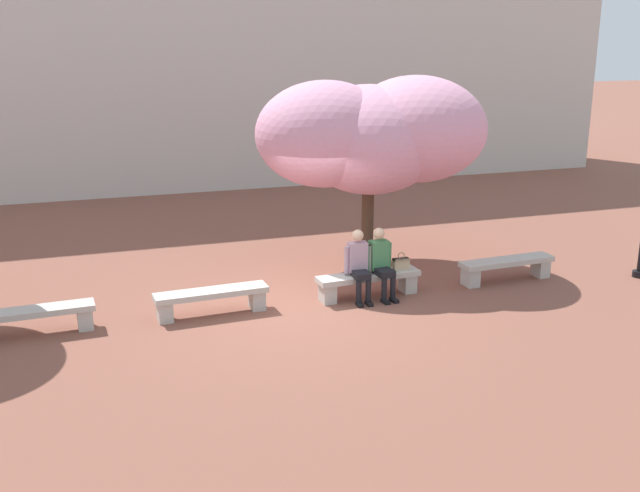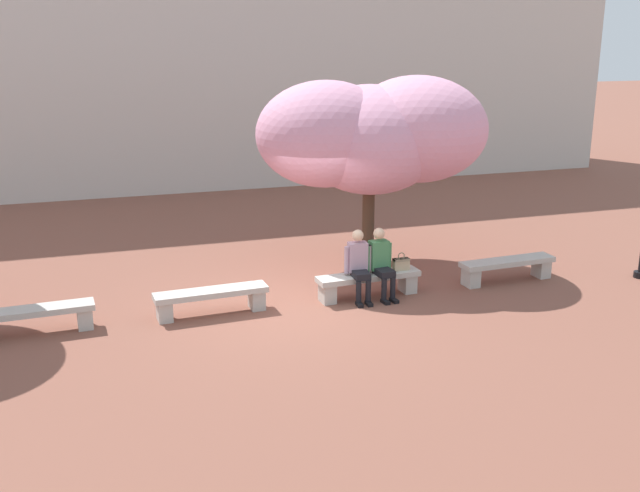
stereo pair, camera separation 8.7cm
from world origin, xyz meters
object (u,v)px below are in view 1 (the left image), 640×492
at_px(stone_bench_center, 368,281).
at_px(handbag, 401,263).
at_px(stone_bench_near_west, 211,298).
at_px(person_seated_left, 359,263).
at_px(cherry_tree_main, 372,135).
at_px(stone_bench_west_end, 32,317).
at_px(person_seated_right, 381,260).
at_px(stone_bench_near_east, 507,266).

distance_m(stone_bench_center, handbag, 0.71).
distance_m(stone_bench_near_west, person_seated_left, 2.73).
xyz_separation_m(handbag, cherry_tree_main, (0.10, 1.78, 2.16)).
bearing_deg(person_seated_left, handbag, 5.41).
bearing_deg(stone_bench_west_end, cherry_tree_main, 15.37).
bearing_deg(stone_bench_near_west, person_seated_right, -0.97).
relative_size(stone_bench_west_end, stone_bench_near_west, 1.00).
relative_size(stone_bench_west_end, person_seated_left, 1.54).
xyz_separation_m(stone_bench_near_west, stone_bench_near_east, (5.82, 0.00, 0.00)).
relative_size(stone_bench_center, person_seated_left, 1.54).
height_order(stone_bench_center, person_seated_left, person_seated_left).
bearing_deg(stone_bench_near_east, handbag, 179.26).
xyz_separation_m(stone_bench_near_west, person_seated_left, (2.70, -0.05, 0.39)).
distance_m(stone_bench_west_end, handbag, 6.49).
distance_m(stone_bench_near_west, cherry_tree_main, 4.76).
height_order(handbag, cherry_tree_main, cherry_tree_main).
distance_m(stone_bench_near_east, person_seated_right, 2.72).
bearing_deg(stone_bench_west_end, person_seated_left, -0.54).
relative_size(stone_bench_near_east, person_seated_left, 1.54).
xyz_separation_m(stone_bench_west_end, person_seated_left, (5.61, -0.05, 0.39)).
height_order(person_seated_right, cherry_tree_main, cherry_tree_main).
distance_m(handbag, cherry_tree_main, 2.80).
distance_m(person_seated_right, handbag, 0.47).
height_order(stone_bench_west_end, handbag, handbag).
distance_m(stone_bench_center, stone_bench_near_east, 2.91).
distance_m(stone_bench_near_east, person_seated_left, 3.15).
bearing_deg(person_seated_left, person_seated_right, 0.03).
xyz_separation_m(person_seated_right, handbag, (0.44, 0.08, -0.12)).
bearing_deg(stone_bench_near_east, stone_bench_near_west, 180.00).
relative_size(stone_bench_near_west, person_seated_right, 1.54).
bearing_deg(stone_bench_near_east, stone_bench_west_end, 180.00).
xyz_separation_m(stone_bench_near_east, person_seated_right, (-2.70, -0.05, 0.39)).
relative_size(person_seated_right, cherry_tree_main, 0.28).
bearing_deg(cherry_tree_main, person_seated_left, -117.54).
height_order(stone_bench_center, cherry_tree_main, cherry_tree_main).
xyz_separation_m(stone_bench_center, cherry_tree_main, (0.76, 1.81, 2.43)).
xyz_separation_m(stone_bench_west_end, cherry_tree_main, (6.58, 1.81, 2.43)).
height_order(stone_bench_west_end, person_seated_left, person_seated_left).
bearing_deg(stone_bench_near_east, cherry_tree_main, 139.96).
xyz_separation_m(person_seated_left, cherry_tree_main, (0.97, 1.86, 2.04)).
relative_size(stone_bench_near_west, stone_bench_near_east, 1.00).
bearing_deg(stone_bench_center, handbag, 2.54).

